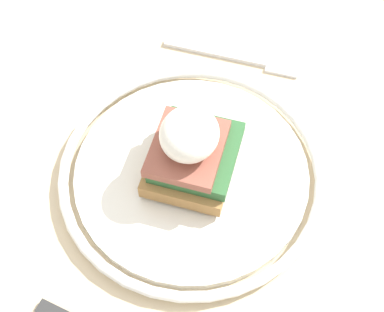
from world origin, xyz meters
name	(u,v)px	position (x,y,z in m)	size (l,w,h in m)	color
dining_table	(170,223)	(0.00, 0.00, 0.61)	(0.88, 0.77, 0.73)	#C6B28E
plate	(192,171)	(0.00, 0.03, 0.74)	(0.26, 0.26, 0.02)	silver
sandwich	(191,150)	(0.00, 0.03, 0.78)	(0.09, 0.08, 0.08)	#9E703D
fork	(238,58)	(-0.16, 0.04, 0.74)	(0.02, 0.15, 0.00)	silver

